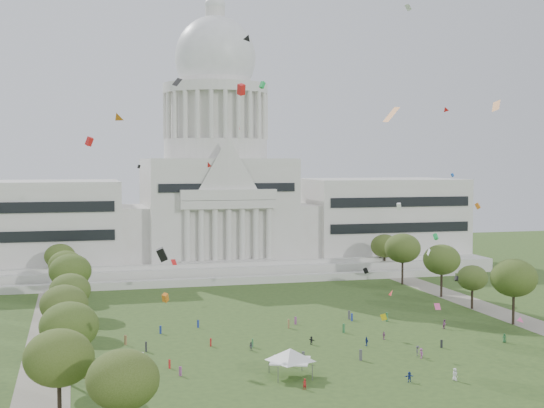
% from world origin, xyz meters
% --- Properties ---
extents(ground, '(400.00, 400.00, 0.00)m').
position_xyz_m(ground, '(0.00, 0.00, 0.00)').
color(ground, '#314C1E').
rests_on(ground, ground).
extents(capitol, '(160.00, 64.50, 91.30)m').
position_xyz_m(capitol, '(0.00, 113.59, 22.30)').
color(capitol, silver).
rests_on(capitol, ground).
extents(path_left, '(8.00, 160.00, 0.04)m').
position_xyz_m(path_left, '(-48.00, 30.00, 0.02)').
color(path_left, gray).
rests_on(path_left, ground).
extents(path_right, '(8.00, 160.00, 0.04)m').
position_xyz_m(path_right, '(48.00, 30.00, 0.02)').
color(path_right, gray).
rests_on(path_right, ground).
extents(row_tree_l_0, '(8.85, 8.85, 12.59)m').
position_xyz_m(row_tree_l_0, '(-45.26, -21.68, 8.95)').
color(row_tree_l_0, black).
rests_on(row_tree_l_0, ground).
extents(row_tree_l_1, '(8.86, 8.86, 12.59)m').
position_xyz_m(row_tree_l_1, '(-44.07, -2.96, 8.95)').
color(row_tree_l_1, black).
rests_on(row_tree_l_1, ground).
extents(row_tree_l_2, '(8.42, 8.42, 11.97)m').
position_xyz_m(row_tree_l_2, '(-45.04, 17.30, 8.51)').
color(row_tree_l_2, black).
rests_on(row_tree_l_2, ground).
extents(row_tree_r_2, '(9.55, 9.55, 13.58)m').
position_xyz_m(row_tree_r_2, '(44.17, 17.44, 9.66)').
color(row_tree_r_2, black).
rests_on(row_tree_r_2, ground).
extents(row_tree_l_3, '(8.12, 8.12, 11.55)m').
position_xyz_m(row_tree_l_3, '(-44.09, 33.92, 8.21)').
color(row_tree_l_3, black).
rests_on(row_tree_l_3, ground).
extents(row_tree_r_3, '(7.01, 7.01, 9.98)m').
position_xyz_m(row_tree_r_3, '(44.40, 34.48, 7.08)').
color(row_tree_r_3, black).
rests_on(row_tree_r_3, ground).
extents(row_tree_l_4, '(9.29, 9.29, 13.21)m').
position_xyz_m(row_tree_l_4, '(-44.08, 52.42, 9.39)').
color(row_tree_l_4, black).
rests_on(row_tree_l_4, ground).
extents(row_tree_r_4, '(9.19, 9.19, 13.06)m').
position_xyz_m(row_tree_r_4, '(44.76, 50.04, 9.29)').
color(row_tree_r_4, black).
rests_on(row_tree_r_4, ground).
extents(row_tree_l_5, '(8.33, 8.33, 11.85)m').
position_xyz_m(row_tree_l_5, '(-45.22, 71.01, 8.42)').
color(row_tree_l_5, black).
rests_on(row_tree_l_5, ground).
extents(row_tree_r_5, '(9.82, 9.82, 13.96)m').
position_xyz_m(row_tree_r_5, '(43.49, 70.19, 9.93)').
color(row_tree_r_5, black).
rests_on(row_tree_r_5, ground).
extents(row_tree_l_6, '(8.19, 8.19, 11.64)m').
position_xyz_m(row_tree_l_6, '(-46.87, 89.14, 8.27)').
color(row_tree_l_6, black).
rests_on(row_tree_l_6, ground).
extents(row_tree_r_6, '(8.42, 8.42, 11.97)m').
position_xyz_m(row_tree_r_6, '(45.96, 88.13, 8.51)').
color(row_tree_r_6, black).
rests_on(row_tree_r_6, ground).
extents(near_tree_0, '(8.47, 8.47, 12.04)m').
position_xyz_m(near_tree_0, '(-38.00, -32.00, 8.56)').
color(near_tree_0, black).
rests_on(near_tree_0, ground).
extents(event_tent, '(10.73, 10.73, 4.58)m').
position_xyz_m(event_tent, '(-10.81, -7.24, 3.55)').
color(event_tent, '#4C4C4C').
rests_on(event_tent, ground).
extents(person_0, '(0.95, 0.97, 1.68)m').
position_xyz_m(person_0, '(33.82, 4.04, 0.84)').
color(person_0, '#33723F').
rests_on(person_0, ground).
extents(person_2, '(1.08, 0.97, 1.90)m').
position_xyz_m(person_2, '(28.55, 17.27, 0.95)').
color(person_2, '#994C8C').
rests_on(person_2, ground).
extents(person_3, '(0.68, 1.18, 1.76)m').
position_xyz_m(person_3, '(13.81, -2.42, 0.88)').
color(person_3, '#994C8C').
rests_on(person_3, ground).
extents(person_4, '(0.74, 1.05, 1.61)m').
position_xyz_m(person_4, '(8.11, 8.21, 0.80)').
color(person_4, navy).
rests_on(person_4, ground).
extents(person_5, '(1.16, 1.55, 1.56)m').
position_xyz_m(person_5, '(-1.34, 11.55, 0.78)').
color(person_5, '#26262B').
rests_on(person_5, ground).
extents(person_6, '(0.83, 1.08, 1.97)m').
position_xyz_m(person_6, '(12.96, -15.79, 0.98)').
color(person_6, silver).
rests_on(person_6, ground).
extents(person_7, '(0.68, 0.56, 1.65)m').
position_xyz_m(person_7, '(-10.64, -14.18, 0.83)').
color(person_7, '#B21E1E').
rests_on(person_7, ground).
extents(person_8, '(0.87, 0.79, 1.52)m').
position_xyz_m(person_8, '(-13.05, 10.26, 0.76)').
color(person_8, '#4C4C51').
rests_on(person_8, ground).
extents(person_9, '(0.99, 1.28, 1.77)m').
position_xyz_m(person_9, '(13.97, -0.73, 0.89)').
color(person_9, '#4C4C51').
rests_on(person_9, ground).
extents(person_10, '(0.60, 0.97, 1.57)m').
position_xyz_m(person_10, '(13.11, 11.86, 0.78)').
color(person_10, '#994C8C').
rests_on(person_10, ground).
extents(person_11, '(1.49, 0.62, 1.59)m').
position_xyz_m(person_11, '(5.93, -14.65, 0.80)').
color(person_11, navy).
rests_on(person_11, ground).
extents(distant_crowd, '(63.12, 33.85, 1.86)m').
position_xyz_m(distant_crowd, '(-12.39, 16.14, 0.85)').
color(distant_crowd, olive).
rests_on(distant_crowd, ground).
extents(kite_swarm, '(82.76, 101.76, 64.65)m').
position_xyz_m(kite_swarm, '(-1.01, 8.23, 29.10)').
color(kite_swarm, blue).
rests_on(kite_swarm, ground).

